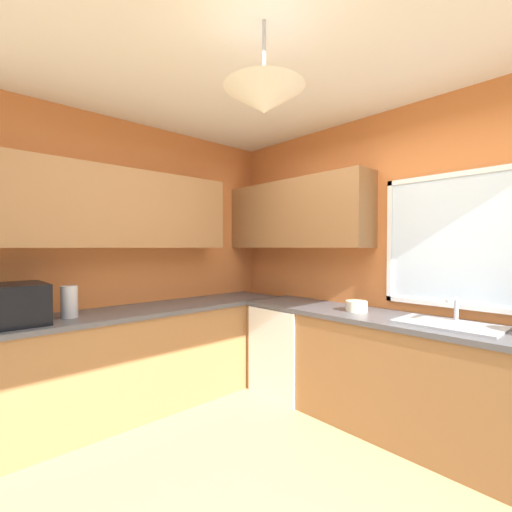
% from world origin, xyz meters
% --- Properties ---
extents(ground_plane, '(8.58, 8.58, 0.00)m').
position_xyz_m(ground_plane, '(0.00, 0.00, 0.00)').
color(ground_plane, tan).
extents(room_shell, '(4.02, 3.44, 2.72)m').
position_xyz_m(room_shell, '(-0.81, 0.54, 1.86)').
color(room_shell, '#D17238').
rests_on(room_shell, ground_plane).
extents(counter_run_left, '(0.65, 3.05, 0.90)m').
position_xyz_m(counter_run_left, '(-1.64, 0.00, 0.45)').
color(counter_run_left, olive).
rests_on(counter_run_left, ground_plane).
extents(counter_run_back, '(3.11, 0.65, 0.90)m').
position_xyz_m(counter_run_back, '(0.21, 1.35, 0.45)').
color(counter_run_back, olive).
rests_on(counter_run_back, ground_plane).
extents(dishwasher, '(0.60, 0.60, 0.86)m').
position_xyz_m(dishwasher, '(-0.98, 1.32, 0.43)').
color(dishwasher, white).
rests_on(dishwasher, ground_plane).
extents(microwave, '(0.48, 0.36, 0.29)m').
position_xyz_m(microwave, '(-1.64, -0.89, 1.05)').
color(microwave, black).
rests_on(microwave, counter_run_left).
extents(kettle, '(0.12, 0.12, 0.25)m').
position_xyz_m(kettle, '(-1.62, -0.55, 1.03)').
color(kettle, '#B7B7BC').
rests_on(kettle, counter_run_left).
extents(sink_assembly, '(0.67, 0.40, 0.19)m').
position_xyz_m(sink_assembly, '(0.48, 1.35, 0.91)').
color(sink_assembly, '#9EA0A5').
rests_on(sink_assembly, counter_run_back).
extents(bowl, '(0.18, 0.18, 0.09)m').
position_xyz_m(bowl, '(-0.25, 1.35, 0.95)').
color(bowl, beige).
rests_on(bowl, counter_run_back).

